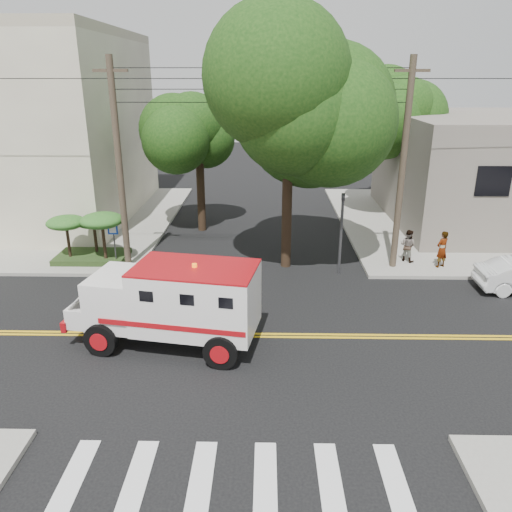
{
  "coord_description": "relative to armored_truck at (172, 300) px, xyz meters",
  "views": [
    {
      "loc": [
        0.56,
        -14.83,
        8.3
      ],
      "look_at": [
        0.2,
        3.41,
        1.6
      ],
      "focal_mm": 35.0,
      "sensor_mm": 36.0,
      "label": 1
    }
  ],
  "objects": [
    {
      "name": "utility_pole_left",
      "position": [
        -3.24,
        6.59,
        2.94
      ],
      "size": [
        0.28,
        0.28,
        9.0
      ],
      "primitive_type": "cylinder",
      "color": "#382D23",
      "rests_on": "ground"
    },
    {
      "name": "armored_truck",
      "position": [
        0.0,
        0.0,
        0.0
      ],
      "size": [
        6.32,
        3.26,
        2.75
      ],
      "rotation": [
        0.0,
        0.0,
        -0.17
      ],
      "color": "white",
      "rests_on": "ground"
    },
    {
      "name": "tree_right",
      "position": [
        11.21,
        16.36,
        4.53
      ],
      "size": [
        4.8,
        4.5,
        8.2
      ],
      "color": "black",
      "rests_on": "ground"
    },
    {
      "name": "pedestrian_b",
      "position": [
        9.44,
        7.45,
        -0.67
      ],
      "size": [
        0.92,
        0.9,
        1.49
      ],
      "primitive_type": "imported",
      "rotation": [
        0.0,
        0.0,
        2.44
      ],
      "color": "gray",
      "rests_on": "sidewalk_ne"
    },
    {
      "name": "utility_pole_right",
      "position": [
        8.66,
        6.79,
        2.94
      ],
      "size": [
        0.28,
        0.28,
        9.0
      ],
      "primitive_type": "cylinder",
      "color": "#382D23",
      "rests_on": "ground"
    },
    {
      "name": "ground",
      "position": [
        2.36,
        0.59,
        -1.56
      ],
      "size": [
        100.0,
        100.0,
        0.0
      ],
      "primitive_type": "plane",
      "color": "black",
      "rests_on": "ground"
    },
    {
      "name": "accessibility_sign",
      "position": [
        -3.84,
        6.76,
        -0.2
      ],
      "size": [
        0.45,
        0.1,
        2.02
      ],
      "color": "#3F3F42",
      "rests_on": "ground"
    },
    {
      "name": "palm_planter",
      "position": [
        -5.07,
        7.22,
        0.08
      ],
      "size": [
        3.52,
        2.63,
        2.36
      ],
      "color": "#1E3314",
      "rests_on": "sidewalk_nw"
    },
    {
      "name": "traffic_signal",
      "position": [
        6.16,
        6.19,
        0.66
      ],
      "size": [
        0.15,
        0.18,
        3.6
      ],
      "color": "#3F3F42",
      "rests_on": "ground"
    },
    {
      "name": "sidewalk_nw",
      "position": [
        -11.14,
        14.09,
        -1.49
      ],
      "size": [
        17.0,
        17.0,
        0.15
      ],
      "primitive_type": "cube",
      "color": "gray",
      "rests_on": "ground"
    },
    {
      "name": "tree_main",
      "position": [
        4.3,
        6.8,
        5.64
      ],
      "size": [
        6.08,
        5.7,
        9.85
      ],
      "color": "black",
      "rests_on": "ground"
    },
    {
      "name": "tree_left",
      "position": [
        -0.32,
        12.38,
        4.17
      ],
      "size": [
        4.48,
        4.2,
        7.7
      ],
      "color": "black",
      "rests_on": "ground"
    },
    {
      "name": "pedestrian_a",
      "position": [
        10.74,
        6.71,
        -0.58
      ],
      "size": [
        0.73,
        0.65,
        1.67
      ],
      "primitive_type": "imported",
      "rotation": [
        0.0,
        0.0,
        3.66
      ],
      "color": "gray",
      "rests_on": "sidewalk_ne"
    },
    {
      "name": "sidewalk_ne",
      "position": [
        15.86,
        14.09,
        -1.49
      ],
      "size": [
        17.0,
        17.0,
        0.15
      ],
      "primitive_type": "cube",
      "color": "gray",
      "rests_on": "ground"
    }
  ]
}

